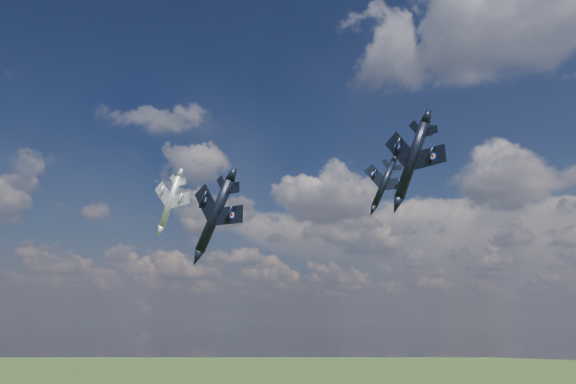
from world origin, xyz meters
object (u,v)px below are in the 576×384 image
Objects in this scene: jet_lead_navy at (215,215)px; jet_left_silver at (170,201)px; jet_high_navy at (384,184)px; jet_right_navy at (412,160)px.

jet_left_silver is at bearing 156.05° from jet_lead_navy.
jet_left_silver is (-33.19, -23.90, -3.66)m from jet_high_navy.
jet_right_navy is at bearing -1.68° from jet_lead_navy.
jet_high_navy is (13.86, 32.68, 9.79)m from jet_lead_navy.
jet_high_navy is 41.07m from jet_left_silver.
jet_high_navy reaches higher than jet_left_silver.
jet_high_navy is at bearing 129.47° from jet_right_navy.
jet_right_navy is 53.53m from jet_left_silver.
jet_left_silver is at bearing 179.01° from jet_right_navy.
jet_left_silver is at bearing -168.03° from jet_high_navy.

